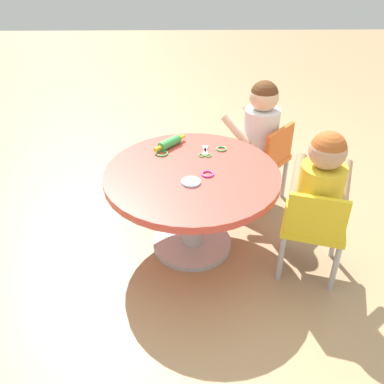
{
  "coord_description": "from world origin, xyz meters",
  "views": [
    {
      "loc": [
        -1.87,
        0.03,
        1.61
      ],
      "look_at": [
        0.0,
        0.0,
        0.36
      ],
      "focal_mm": 40.36,
      "sensor_mm": 36.0,
      "label": 1
    }
  ],
  "objects_px": {
    "child_chair_left": "(314,225)",
    "craft_scissors": "(205,153)",
    "child_chair_right": "(263,159)",
    "rolling_pin": "(170,143)",
    "seated_child_left": "(322,182)",
    "seated_child_right": "(261,123)",
    "craft_table": "(192,191)"
  },
  "relations": [
    {
      "from": "seated_child_left",
      "to": "child_chair_right",
      "type": "xyz_separation_m",
      "value": [
        0.63,
        0.16,
        -0.23
      ]
    },
    {
      "from": "child_chair_right",
      "to": "seated_child_right",
      "type": "bearing_deg",
      "value": 48.26
    },
    {
      "from": "craft_table",
      "to": "child_chair_left",
      "type": "distance_m",
      "value": 0.63
    },
    {
      "from": "child_chair_left",
      "to": "child_chair_right",
      "type": "bearing_deg",
      "value": 12.43
    },
    {
      "from": "seated_child_left",
      "to": "rolling_pin",
      "type": "xyz_separation_m",
      "value": [
        0.46,
        0.72,
        -0.03
      ]
    },
    {
      "from": "seated_child_left",
      "to": "craft_scissors",
      "type": "relative_size",
      "value": 3.74
    },
    {
      "from": "seated_child_left",
      "to": "craft_scissors",
      "type": "xyz_separation_m",
      "value": [
        0.37,
        0.53,
        -0.05
      ]
    },
    {
      "from": "craft_table",
      "to": "seated_child_right",
      "type": "distance_m",
      "value": 0.65
    },
    {
      "from": "rolling_pin",
      "to": "craft_scissors",
      "type": "bearing_deg",
      "value": -113.2
    },
    {
      "from": "craft_scissors",
      "to": "child_chair_left",
      "type": "bearing_deg",
      "value": -128.59
    },
    {
      "from": "craft_table",
      "to": "rolling_pin",
      "type": "xyz_separation_m",
      "value": [
        0.28,
        0.12,
        0.14
      ]
    },
    {
      "from": "craft_table",
      "to": "craft_scissors",
      "type": "xyz_separation_m",
      "value": [
        0.19,
        -0.07,
        0.12
      ]
    },
    {
      "from": "child_chair_right",
      "to": "rolling_pin",
      "type": "relative_size",
      "value": 2.93
    },
    {
      "from": "child_chair_right",
      "to": "craft_scissors",
      "type": "height_order",
      "value": "child_chair_right"
    },
    {
      "from": "child_chair_left",
      "to": "rolling_pin",
      "type": "height_order",
      "value": "child_chair_left"
    },
    {
      "from": "rolling_pin",
      "to": "child_chair_left",
      "type": "bearing_deg",
      "value": -124.89
    },
    {
      "from": "craft_table",
      "to": "seated_child_right",
      "type": "xyz_separation_m",
      "value": [
        0.47,
        -0.42,
        0.16
      ]
    },
    {
      "from": "seated_child_right",
      "to": "rolling_pin",
      "type": "bearing_deg",
      "value": 110.11
    },
    {
      "from": "seated_child_right",
      "to": "child_chair_left",
      "type": "bearing_deg",
      "value": -165.69
    },
    {
      "from": "craft_scissors",
      "to": "rolling_pin",
      "type": "bearing_deg",
      "value": 66.8
    },
    {
      "from": "child_chair_left",
      "to": "seated_child_right",
      "type": "distance_m",
      "value": 0.75
    },
    {
      "from": "seated_child_left",
      "to": "child_chair_right",
      "type": "height_order",
      "value": "seated_child_left"
    },
    {
      "from": "child_chair_right",
      "to": "seated_child_right",
      "type": "relative_size",
      "value": 1.05
    },
    {
      "from": "child_chair_right",
      "to": "craft_scissors",
      "type": "xyz_separation_m",
      "value": [
        -0.25,
        0.37,
        0.18
      ]
    },
    {
      "from": "seated_child_left",
      "to": "seated_child_right",
      "type": "height_order",
      "value": "same"
    },
    {
      "from": "rolling_pin",
      "to": "craft_scissors",
      "type": "xyz_separation_m",
      "value": [
        -0.08,
        -0.19,
        -0.02
      ]
    },
    {
      "from": "child_chair_left",
      "to": "craft_scissors",
      "type": "bearing_deg",
      "value": 51.41
    },
    {
      "from": "child_chair_left",
      "to": "rolling_pin",
      "type": "xyz_separation_m",
      "value": [
        0.5,
        0.71,
        0.2
      ]
    },
    {
      "from": "seated_child_left",
      "to": "seated_child_right",
      "type": "bearing_deg",
      "value": 16.06
    },
    {
      "from": "craft_scissors",
      "to": "seated_child_left",
      "type": "bearing_deg",
      "value": -125.3
    },
    {
      "from": "child_chair_right",
      "to": "seated_child_right",
      "type": "xyz_separation_m",
      "value": [
        0.03,
        0.03,
        0.23
      ]
    },
    {
      "from": "child_chair_left",
      "to": "child_chair_right",
      "type": "distance_m",
      "value": 0.68
    }
  ]
}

